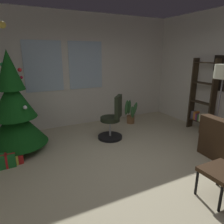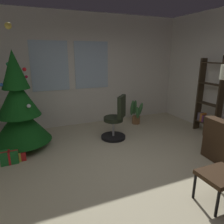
% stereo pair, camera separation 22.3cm
% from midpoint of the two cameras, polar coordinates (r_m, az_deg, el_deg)
% --- Properties ---
extents(ground_plane, '(5.34, 5.53, 0.10)m').
position_cam_midpoint_polar(ground_plane, '(3.58, 5.42, -17.07)').
color(ground_plane, '#BBB190').
extents(wall_back_with_windows, '(5.34, 0.12, 2.89)m').
position_cam_midpoint_polar(wall_back_with_windows, '(5.59, -10.08, 11.20)').
color(wall_back_with_windows, silver).
rests_on(wall_back_with_windows, ground_plane).
extents(footstool, '(0.52, 0.43, 0.43)m').
position_cam_midpoint_polar(footstool, '(3.14, 26.32, -14.99)').
color(footstool, '#362516').
rests_on(footstool, ground_plane).
extents(holiday_tree, '(1.16, 1.16, 2.43)m').
position_cam_midpoint_polar(holiday_tree, '(4.42, -26.80, 0.03)').
color(holiday_tree, '#4C331E').
rests_on(holiday_tree, ground_plane).
extents(gift_box_red, '(0.23, 0.31, 0.16)m').
position_cam_midpoint_polar(gift_box_red, '(4.24, -26.44, -11.30)').
color(gift_box_red, red).
rests_on(gift_box_red, ground_plane).
extents(gift_box_green, '(0.30, 0.24, 0.22)m').
position_cam_midpoint_polar(gift_box_green, '(4.15, -28.69, -11.73)').
color(gift_box_green, '#1E722D').
rests_on(gift_box_green, ground_plane).
extents(office_chair, '(0.58, 0.58, 1.01)m').
position_cam_midpoint_polar(office_chair, '(4.65, -1.25, -2.84)').
color(office_chair, black).
rests_on(office_chair, ground_plane).
extents(bookshelf, '(0.18, 0.64, 1.78)m').
position_cam_midpoint_polar(bookshelf, '(5.46, 22.64, 2.86)').
color(bookshelf, '#322719').
rests_on(bookshelf, ground_plane).
extents(floor_lamp, '(0.36, 0.36, 1.69)m').
position_cam_midpoint_polar(floor_lamp, '(4.66, 27.25, 8.56)').
color(floor_lamp, slate).
rests_on(floor_lamp, ground_plane).
extents(potted_plant, '(0.37, 0.52, 0.64)m').
position_cam_midpoint_polar(potted_plant, '(5.74, 4.07, -0.25)').
color(potted_plant, '#8C5F3A').
rests_on(potted_plant, ground_plane).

